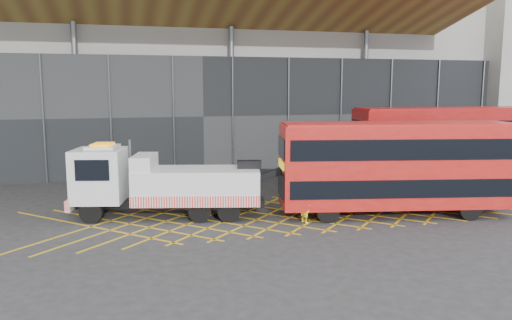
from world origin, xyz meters
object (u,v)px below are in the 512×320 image
object	(u,v)px
recovery_truck	(160,183)
bus_second	(452,143)
bus_towed	(396,164)
worker	(305,204)

from	to	relation	value
recovery_truck	bus_second	bearing A→B (deg)	22.16
recovery_truck	bus_towed	distance (m)	10.94
bus_towed	worker	bearing A→B (deg)	-167.08
bus_second	worker	size ratio (longest dim) A/B	7.25
bus_second	worker	bearing A→B (deg)	-148.72
bus_second	recovery_truck	bearing A→B (deg)	-165.19
recovery_truck	bus_towed	size ratio (longest dim) A/B	0.92
bus_towed	recovery_truck	bearing A→B (deg)	177.85
recovery_truck	bus_second	xyz separation A→B (m)	(17.45, 2.63, 1.03)
bus_towed	worker	distance (m)	4.79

